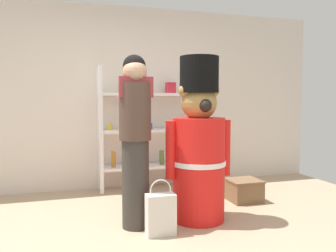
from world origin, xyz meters
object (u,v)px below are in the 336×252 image
Objects in this scene: display_crate at (244,190)px; teddy_bear_guard at (199,148)px; shopping_bag at (161,214)px; person_shopper at (135,135)px; merchandise_shelf at (149,129)px.

teddy_bear_guard is at bearing -150.41° from display_crate.
shopping_bag is at bearing -150.24° from teddy_bear_guard.
teddy_bear_guard is 4.35× the size of display_crate.
display_crate is at bearing 29.59° from teddy_bear_guard.
shopping_bag is at bearing -55.53° from person_shopper.
merchandise_shelf is at bearing 70.87° from person_shopper.
person_shopper is at bearing -109.13° from merchandise_shelf.
merchandise_shelf is 1.01× the size of person_shopper.
teddy_bear_guard reaches higher than display_crate.
shopping_bag is (-0.33, -1.74, -0.66)m from merchandise_shelf.
display_crate is (1.30, 0.74, -0.06)m from shopping_bag.
teddy_bear_guard is 0.69m from person_shopper.
shopping_bag reaches higher than display_crate.
person_shopper is (-0.68, -0.02, 0.16)m from teddy_bear_guard.
display_crate is (0.97, -1.00, -0.72)m from merchandise_shelf.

